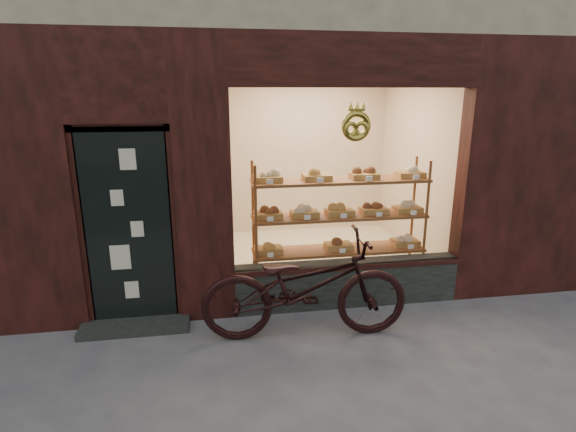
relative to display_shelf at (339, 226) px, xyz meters
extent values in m
cube|color=#373B38|center=(0.00, -0.42, -0.60)|extent=(2.70, 0.25, 0.55)
cube|color=black|center=(-2.45, -0.49, 0.23)|extent=(0.90, 0.04, 2.15)
cube|color=#373B38|center=(-2.45, -0.65, -0.83)|extent=(1.15, 0.35, 0.08)
torus|color=gold|center=(0.00, -0.53, 1.28)|extent=(0.33, 0.07, 0.33)
cube|color=brown|center=(0.00, 0.00, -0.82)|extent=(2.20, 0.45, 0.04)
cube|color=brown|center=(0.00, 0.00, -0.32)|extent=(2.20, 0.45, 0.03)
cube|color=brown|center=(0.00, 0.00, 0.13)|extent=(2.20, 0.45, 0.04)
cube|color=brown|center=(0.00, 0.00, 0.58)|extent=(2.20, 0.45, 0.04)
cylinder|color=brown|center=(-1.07, -0.19, -0.02)|extent=(0.04, 0.04, 1.70)
cylinder|color=brown|center=(1.07, -0.19, -0.02)|extent=(0.04, 0.04, 1.70)
cylinder|color=brown|center=(-1.07, 0.20, -0.02)|extent=(0.04, 0.04, 1.70)
cylinder|color=brown|center=(1.07, 0.20, -0.02)|extent=(0.04, 0.04, 1.70)
cube|color=brown|center=(-0.90, 0.00, -0.27)|extent=(0.34, 0.24, 0.07)
sphere|color=#BE8C48|center=(-0.90, 0.00, -0.19)|extent=(0.11, 0.11, 0.11)
cube|color=white|center=(-0.90, -0.18, -0.27)|extent=(0.07, 0.01, 0.05)
cube|color=brown|center=(0.00, 0.00, -0.27)|extent=(0.34, 0.24, 0.07)
sphere|color=brown|center=(0.00, 0.00, -0.19)|extent=(0.11, 0.11, 0.11)
cube|color=white|center=(0.00, -0.18, -0.27)|extent=(0.07, 0.01, 0.05)
cube|color=brown|center=(0.90, 0.00, -0.27)|extent=(0.34, 0.24, 0.07)
sphere|color=beige|center=(0.90, 0.00, -0.19)|extent=(0.11, 0.11, 0.11)
cube|color=white|center=(0.90, -0.18, -0.27)|extent=(0.08, 0.01, 0.05)
cube|color=brown|center=(-0.90, 0.00, 0.18)|extent=(0.34, 0.24, 0.07)
sphere|color=brown|center=(-0.90, 0.00, 0.26)|extent=(0.11, 0.11, 0.11)
cube|color=white|center=(-0.90, -0.18, 0.18)|extent=(0.07, 0.01, 0.06)
cube|color=brown|center=(-0.45, 0.00, 0.18)|extent=(0.34, 0.24, 0.07)
sphere|color=beige|center=(-0.45, 0.00, 0.26)|extent=(0.11, 0.11, 0.11)
cube|color=white|center=(-0.45, -0.18, 0.18)|extent=(0.07, 0.01, 0.06)
cube|color=brown|center=(0.00, 0.00, 0.18)|extent=(0.34, 0.24, 0.07)
sphere|color=#BE8C48|center=(0.00, 0.00, 0.26)|extent=(0.11, 0.11, 0.11)
cube|color=white|center=(0.00, -0.18, 0.18)|extent=(0.07, 0.01, 0.06)
cube|color=brown|center=(0.45, 0.00, 0.18)|extent=(0.34, 0.24, 0.07)
sphere|color=brown|center=(0.45, 0.00, 0.26)|extent=(0.11, 0.11, 0.11)
cube|color=white|center=(0.45, -0.18, 0.18)|extent=(0.07, 0.01, 0.06)
cube|color=brown|center=(0.90, 0.00, 0.18)|extent=(0.34, 0.24, 0.07)
sphere|color=beige|center=(0.90, 0.00, 0.26)|extent=(0.11, 0.11, 0.11)
cube|color=white|center=(0.90, -0.18, 0.18)|extent=(0.08, 0.01, 0.06)
cube|color=brown|center=(-0.90, 0.00, 0.63)|extent=(0.34, 0.24, 0.07)
sphere|color=beige|center=(-0.90, 0.00, 0.71)|extent=(0.11, 0.11, 0.11)
cube|color=white|center=(-0.90, -0.18, 0.63)|extent=(0.07, 0.01, 0.06)
cube|color=brown|center=(-0.30, 0.00, 0.63)|extent=(0.34, 0.24, 0.07)
sphere|color=#BE8C48|center=(-0.30, 0.00, 0.71)|extent=(0.11, 0.11, 0.11)
cube|color=white|center=(-0.30, -0.18, 0.63)|extent=(0.08, 0.01, 0.06)
cube|color=brown|center=(0.30, 0.00, 0.63)|extent=(0.34, 0.24, 0.07)
sphere|color=brown|center=(0.30, 0.00, 0.71)|extent=(0.11, 0.11, 0.11)
cube|color=white|center=(0.30, -0.18, 0.63)|extent=(0.07, 0.01, 0.06)
cube|color=brown|center=(0.90, 0.00, 0.63)|extent=(0.34, 0.24, 0.07)
sphere|color=beige|center=(0.90, 0.00, 0.71)|extent=(0.11, 0.11, 0.11)
cube|color=white|center=(0.90, -0.18, 0.63)|extent=(0.08, 0.01, 0.06)
imported|color=black|center=(-0.65, -1.06, -0.31)|extent=(2.18, 0.89, 1.12)
camera|label=1|loc=(-1.52, -5.25, 1.63)|focal=28.00mm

